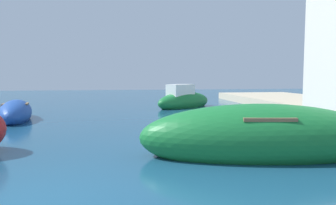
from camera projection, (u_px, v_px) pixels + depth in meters
quay_promenade at (313, 188)px, 4.84m from camera, size 44.00×32.00×0.50m
moored_boat_0 at (261, 138)px, 7.70m from camera, size 6.12×2.75×1.66m
moored_boat_3 at (184, 100)px, 19.69m from camera, size 4.33×3.74×1.72m
moored_boat_5 at (16, 113)px, 14.06m from camera, size 1.96×4.15×1.16m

